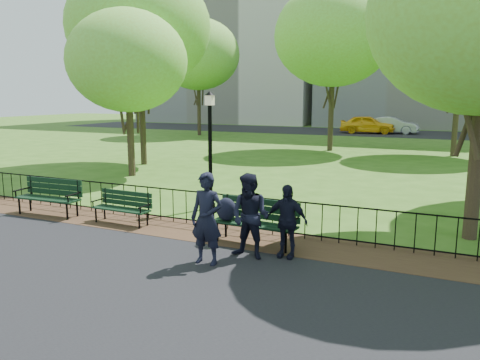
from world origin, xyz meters
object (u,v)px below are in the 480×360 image
at_px(lamppost, 210,146).
at_px(sedan_silver, 392,125).
at_px(park_bench_left_a, 123,204).
at_px(tree_far_e, 462,40).
at_px(tree_far_c, 334,36).
at_px(tree_far_w, 198,54).
at_px(person_right, 286,221).
at_px(taxi, 367,124).
at_px(park_bench_left_b, 50,193).
at_px(tree_mid_w, 139,27).
at_px(person_left, 207,219).
at_px(park_bench_main, 242,213).
at_px(tree_near_w, 127,61).
at_px(person_mid, 250,216).

height_order(lamppost, sedan_silver, lamppost).
distance_m(park_bench_left_a, tree_far_e, 21.03).
xyz_separation_m(tree_far_c, tree_far_w, (-12.75, 6.42, -0.13)).
distance_m(person_right, taxi, 33.48).
bearing_deg(park_bench_left_b, person_right, -7.47).
distance_m(tree_far_e, tree_far_w, 20.54).
relative_size(tree_mid_w, person_left, 5.05).
relative_size(park_bench_main, taxi, 0.43).
bearing_deg(tree_far_w, person_left, -60.08).
xyz_separation_m(tree_near_w, tree_far_c, (5.31, 12.34, 2.08)).
relative_size(tree_far_e, sedan_silver, 2.02).
bearing_deg(park_bench_main, tree_far_c, 101.96).
relative_size(tree_near_w, tree_far_c, 0.69).
bearing_deg(lamppost, tree_near_w, 147.04).
height_order(person_left, person_right, person_left).
xyz_separation_m(park_bench_main, person_mid, (0.57, -0.83, 0.19)).
distance_m(park_bench_main, tree_far_w, 30.05).
bearing_deg(tree_near_w, sedan_silver, 75.35).
bearing_deg(park_bench_left_a, park_bench_left_b, -175.87).
bearing_deg(tree_far_c, person_left, -82.77).
distance_m(tree_far_e, person_left, 21.53).
height_order(park_bench_left_b, tree_mid_w, tree_mid_w).
relative_size(taxi, sedan_silver, 1.05).
bearing_deg(tree_far_e, tree_near_w, -133.99).
xyz_separation_m(park_bench_left_b, person_left, (5.85, -1.58, 0.30)).
xyz_separation_m(park_bench_left_a, tree_far_e, (7.68, 18.74, 5.68)).
distance_m(person_mid, sedan_silver, 34.46).
height_order(lamppost, tree_far_c, tree_far_c).
xyz_separation_m(park_bench_main, person_right, (1.22, -0.47, 0.07)).
xyz_separation_m(park_bench_main, tree_near_w, (-7.95, 6.36, 3.96)).
height_order(lamppost, tree_near_w, tree_near_w).
relative_size(person_mid, taxi, 0.38).
bearing_deg(park_bench_left_a, tree_far_c, 88.86).
distance_m(tree_mid_w, person_right, 15.50).
height_order(lamppost, tree_mid_w, tree_mid_w).
bearing_deg(sedan_silver, tree_far_e, -158.45).
bearing_deg(park_bench_left_b, tree_far_c, 77.02).
bearing_deg(person_right, sedan_silver, 94.06).
bearing_deg(tree_far_c, person_right, -78.61).
height_order(park_bench_main, tree_far_e, tree_far_e).
height_order(park_bench_left_a, sedan_silver, sedan_silver).
xyz_separation_m(lamppost, tree_far_e, (6.41, 16.30, 4.35)).
bearing_deg(tree_near_w, tree_mid_w, 117.47).
distance_m(tree_far_w, sedan_silver, 17.83).
xyz_separation_m(tree_mid_w, person_right, (10.67, -9.72, -5.65)).
xyz_separation_m(park_bench_left_b, person_right, (7.15, -0.56, 0.14)).
relative_size(tree_mid_w, tree_far_w, 0.97).
bearing_deg(person_right, tree_far_c, 102.00).
height_order(park_bench_left_a, tree_near_w, tree_near_w).
distance_m(tree_far_e, taxi, 16.42).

